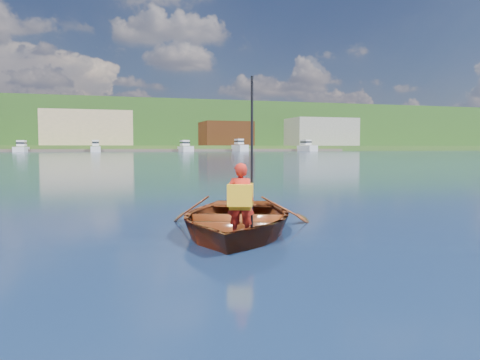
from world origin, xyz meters
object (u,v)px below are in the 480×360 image
(child_paddler, at_px, (241,199))
(dock, at_px, (121,150))
(rowboat, at_px, (235,219))
(marina_yachts, at_px, (99,147))

(child_paddler, height_order, dock, child_paddler)
(rowboat, bearing_deg, child_paddler, -101.53)
(child_paddler, height_order, marina_yachts, marina_yachts)
(child_paddler, relative_size, marina_yachts, 0.02)
(child_paddler, distance_m, dock, 149.25)
(rowboat, xyz_separation_m, dock, (4.97, 148.27, 0.18))
(rowboat, distance_m, marina_yachts, 143.59)
(rowboat, xyz_separation_m, child_paddler, (-0.18, -0.89, 0.42))
(dock, bearing_deg, rowboat, -91.92)
(rowboat, distance_m, child_paddler, 1.00)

